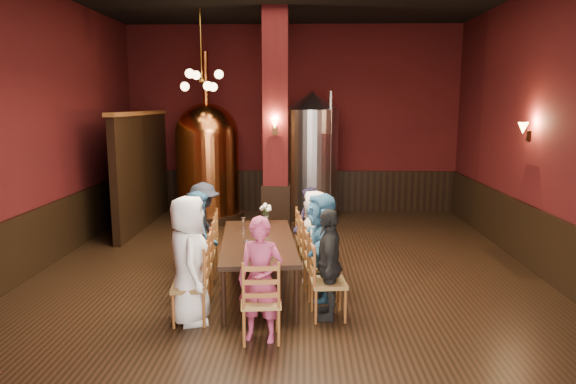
{
  "coord_description": "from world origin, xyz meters",
  "views": [
    {
      "loc": [
        0.26,
        -7.62,
        2.64
      ],
      "look_at": [
        0.02,
        0.2,
        1.29
      ],
      "focal_mm": 32.0,
      "sensor_mm": 36.0,
      "label": 1
    }
  ],
  "objects_px": {
    "person_0": "(189,260)",
    "person_1": "(195,251)",
    "rose_vase": "(266,210)",
    "person_2": "(200,238)",
    "steel_vessel": "(312,156)",
    "copper_kettle": "(208,160)",
    "dining_table": "(258,244)"
  },
  "relations": [
    {
      "from": "person_2",
      "to": "copper_kettle",
      "type": "relative_size",
      "value": 0.37
    },
    {
      "from": "steel_vessel",
      "to": "dining_table",
      "type": "bearing_deg",
      "value": -99.83
    },
    {
      "from": "copper_kettle",
      "to": "person_1",
      "type": "bearing_deg",
      "value": -81.64
    },
    {
      "from": "rose_vase",
      "to": "person_0",
      "type": "bearing_deg",
      "value": -110.39
    },
    {
      "from": "dining_table",
      "to": "copper_kettle",
      "type": "xyz_separation_m",
      "value": [
        -1.54,
        4.56,
        0.69
      ]
    },
    {
      "from": "person_0",
      "to": "steel_vessel",
      "type": "bearing_deg",
      "value": -30.96
    },
    {
      "from": "steel_vessel",
      "to": "rose_vase",
      "type": "bearing_deg",
      "value": -101.88
    },
    {
      "from": "person_2",
      "to": "steel_vessel",
      "type": "height_order",
      "value": "steel_vessel"
    },
    {
      "from": "person_2",
      "to": "copper_kettle",
      "type": "xyz_separation_m",
      "value": [
        -0.66,
        4.32,
        0.67
      ]
    },
    {
      "from": "person_1",
      "to": "person_2",
      "type": "bearing_deg",
      "value": -12.81
    },
    {
      "from": "person_2",
      "to": "steel_vessel",
      "type": "bearing_deg",
      "value": -30.74
    },
    {
      "from": "person_0",
      "to": "steel_vessel",
      "type": "height_order",
      "value": "steel_vessel"
    },
    {
      "from": "person_0",
      "to": "copper_kettle",
      "type": "height_order",
      "value": "copper_kettle"
    },
    {
      "from": "copper_kettle",
      "to": "rose_vase",
      "type": "height_order",
      "value": "copper_kettle"
    },
    {
      "from": "dining_table",
      "to": "person_2",
      "type": "xyz_separation_m",
      "value": [
        -0.88,
        0.24,
        0.01
      ]
    },
    {
      "from": "person_1",
      "to": "steel_vessel",
      "type": "xyz_separation_m",
      "value": [
        1.63,
        5.16,
        0.76
      ]
    },
    {
      "from": "person_0",
      "to": "person_2",
      "type": "height_order",
      "value": "person_0"
    },
    {
      "from": "person_0",
      "to": "steel_vessel",
      "type": "distance_m",
      "value": 6.07
    },
    {
      "from": "copper_kettle",
      "to": "steel_vessel",
      "type": "bearing_deg",
      "value": 4.55
    },
    {
      "from": "copper_kettle",
      "to": "steel_vessel",
      "type": "xyz_separation_m",
      "value": [
        2.36,
        0.19,
        0.08
      ]
    },
    {
      "from": "copper_kettle",
      "to": "person_2",
      "type": "bearing_deg",
      "value": -81.29
    },
    {
      "from": "person_1",
      "to": "dining_table",
      "type": "bearing_deg",
      "value": -81.59
    },
    {
      "from": "dining_table",
      "to": "person_1",
      "type": "distance_m",
      "value": 0.91
    },
    {
      "from": "person_0",
      "to": "person_1",
      "type": "bearing_deg",
      "value": -9.96
    },
    {
      "from": "person_0",
      "to": "person_1",
      "type": "xyz_separation_m",
      "value": [
        -0.07,
        0.67,
        -0.08
      ]
    },
    {
      "from": "person_0",
      "to": "person_1",
      "type": "height_order",
      "value": "person_0"
    },
    {
      "from": "dining_table",
      "to": "steel_vessel",
      "type": "height_order",
      "value": "steel_vessel"
    },
    {
      "from": "steel_vessel",
      "to": "person_0",
      "type": "bearing_deg",
      "value": -105.02
    },
    {
      "from": "person_0",
      "to": "rose_vase",
      "type": "height_order",
      "value": "person_0"
    },
    {
      "from": "person_0",
      "to": "rose_vase",
      "type": "xyz_separation_m",
      "value": [
        0.78,
        2.09,
        0.18
      ]
    },
    {
      "from": "person_2",
      "to": "rose_vase",
      "type": "relative_size",
      "value": 4.32
    },
    {
      "from": "person_1",
      "to": "rose_vase",
      "type": "bearing_deg",
      "value": -49.52
    }
  ]
}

